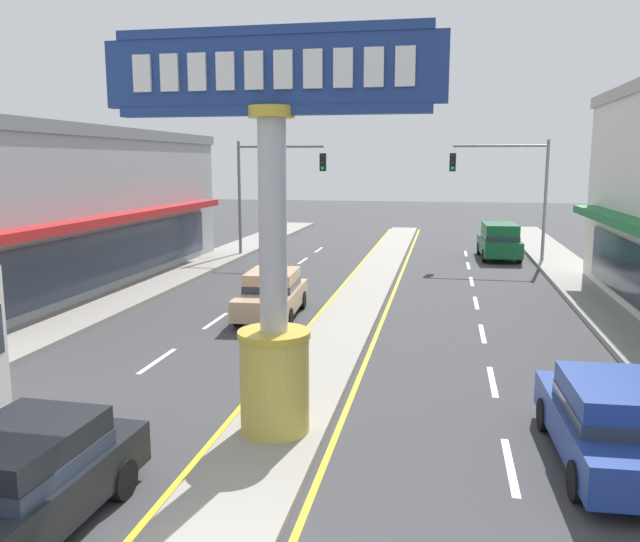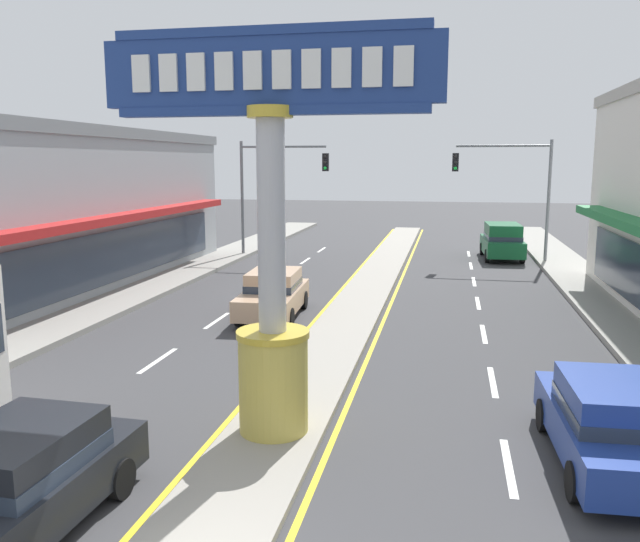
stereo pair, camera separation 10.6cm
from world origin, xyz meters
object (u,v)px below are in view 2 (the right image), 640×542
(suv_far_right_lane, at_px, (502,241))
(district_sign, at_px, (272,249))
(traffic_light_right_side, at_px, (513,179))
(traffic_light_left_side, at_px, (273,178))
(sedan_near_right_lane, at_px, (15,483))
(storefront_left, at_px, (27,208))
(sedan_near_left_lane, at_px, (611,423))
(sedan_mid_left_lane, at_px, (273,293))

(suv_far_right_lane, bearing_deg, district_sign, -103.63)
(traffic_light_right_side, bearing_deg, traffic_light_left_side, -177.87)
(traffic_light_right_side, bearing_deg, sedan_near_right_lane, -108.02)
(traffic_light_left_side, bearing_deg, suv_far_right_lane, 8.14)
(storefront_left, relative_size, sedan_near_left_lane, 4.86)
(sedan_near_right_lane, relative_size, suv_far_right_lane, 0.93)
(traffic_light_right_side, relative_size, suv_far_right_lane, 1.33)
(traffic_light_right_side, distance_m, sedan_near_left_lane, 23.31)
(sedan_near_left_lane, bearing_deg, suv_far_right_lane, 90.00)
(district_sign, distance_m, sedan_near_right_lane, 5.42)
(traffic_light_left_side, distance_m, sedan_near_right_lane, 26.87)
(district_sign, distance_m, sedan_mid_left_lane, 10.10)
(district_sign, distance_m, traffic_light_right_side, 23.82)
(storefront_left, bearing_deg, sedan_near_left_lane, -32.85)
(district_sign, xyz_separation_m, sedan_near_right_lane, (-2.58, -3.87, -2.78))
(traffic_light_left_side, xyz_separation_m, sedan_near_right_lane, (3.59, -26.41, -3.46))
(traffic_light_right_side, xyz_separation_m, sedan_mid_left_lane, (-8.75, -13.63, -3.46))
(storefront_left, distance_m, sedan_near_right_lane, 20.38)
(sedan_mid_left_lane, bearing_deg, storefront_left, 163.26)
(district_sign, height_order, suv_far_right_lane, district_sign)
(traffic_light_left_side, bearing_deg, sedan_near_right_lane, -82.26)
(sedan_near_left_lane, distance_m, sedan_mid_left_lane, 12.66)
(storefront_left, bearing_deg, traffic_light_left_side, 51.03)
(traffic_light_left_side, xyz_separation_m, suv_far_right_lane, (12.05, 1.72, -3.26))
(district_sign, bearing_deg, traffic_light_right_side, 75.00)
(traffic_light_left_side, relative_size, sedan_near_right_lane, 1.43)
(sedan_near_left_lane, bearing_deg, district_sign, 179.49)
(sedan_near_right_lane, relative_size, sedan_near_left_lane, 1.00)
(traffic_light_right_side, relative_size, sedan_near_right_lane, 1.43)
(storefront_left, relative_size, sedan_mid_left_lane, 4.82)
(traffic_light_left_side, height_order, sedan_near_left_lane, traffic_light_left_side)
(sedan_near_right_lane, height_order, suv_far_right_lane, suv_far_right_lane)
(traffic_light_left_side, relative_size, suv_far_right_lane, 1.33)
(suv_far_right_lane, distance_m, sedan_near_left_lane, 24.31)
(sedan_near_right_lane, xyz_separation_m, sedan_near_left_lane, (8.46, 3.82, 0.00))
(traffic_light_right_side, relative_size, sedan_near_left_lane, 1.42)
(traffic_light_right_side, bearing_deg, sedan_near_left_lane, -90.70)
(sedan_near_right_lane, distance_m, sedan_mid_left_lane, 13.23)
(sedan_near_left_lane, bearing_deg, traffic_light_left_side, 118.07)
(district_sign, xyz_separation_m, traffic_light_right_side, (6.16, 23.00, 0.68))
(district_sign, xyz_separation_m, suv_far_right_lane, (5.88, 24.26, -2.58))
(district_sign, distance_m, storefront_left, 19.00)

